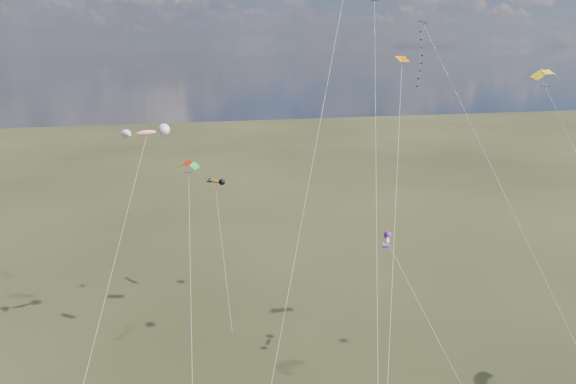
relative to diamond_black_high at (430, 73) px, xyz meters
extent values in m
cube|color=black|center=(-0.55, 1.26, 4.94)|extent=(1.20, 1.21, 0.35)
cylinder|color=silver|center=(4.20, -9.60, -11.98)|extent=(9.54, 21.75, 33.87)
cylinder|color=silver|center=(-15.78, -11.08, -8.68)|extent=(14.09, 21.48, 40.47)
cube|color=orange|center=(-6.84, -7.86, 1.58)|extent=(1.15, 1.08, 0.46)
cylinder|color=silver|center=(-11.10, -17.46, -13.67)|extent=(8.54, 19.23, 30.50)
cylinder|color=silver|center=(-11.41, -15.05, -10.72)|extent=(8.14, 25.03, 36.40)
cylinder|color=silver|center=(-25.01, -5.46, -18.66)|extent=(1.24, 14.35, 20.51)
ellipsoid|color=orange|center=(-21.00, 12.51, -13.27)|extent=(2.34, 2.38, 0.88)
cylinder|color=silver|center=(-20.72, 7.96, -21.09)|extent=(0.59, 9.12, 15.65)
cube|color=#332316|center=(-20.44, 3.41, -28.85)|extent=(0.10, 0.10, 0.12)
ellipsoid|color=white|center=(-6.46, -6.20, -15.08)|extent=(1.80, 2.75, 0.80)
cylinder|color=silver|center=(-3.92, -11.51, -22.00)|extent=(5.13, 10.66, 13.84)
ellipsoid|color=red|center=(-28.23, 3.99, -5.66)|extent=(4.24, 2.64, 1.37)
cylinder|color=silver|center=(-31.96, -4.31, -17.29)|extent=(7.48, 16.62, 23.26)
camera|label=1|loc=(-25.84, -48.38, 2.56)|focal=32.00mm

